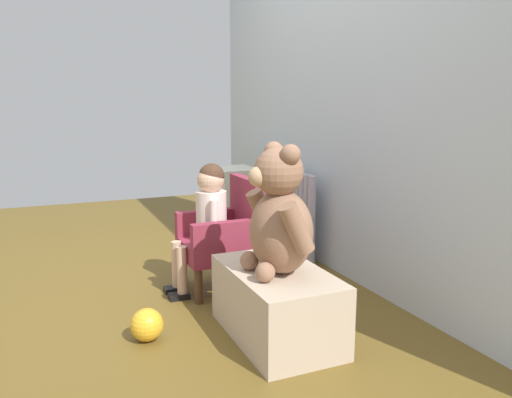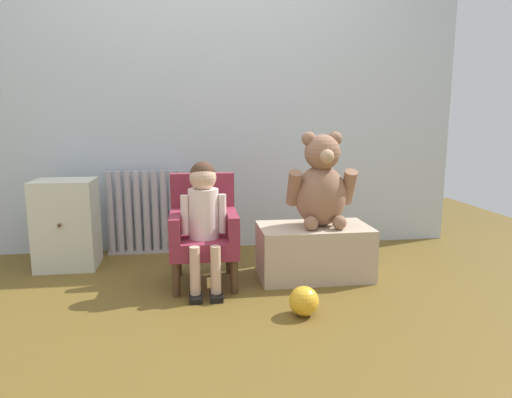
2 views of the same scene
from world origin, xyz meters
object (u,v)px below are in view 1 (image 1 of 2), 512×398
object	(u,v)px
small_dresser	(235,206)
child_figure	(207,209)
low_bench	(276,303)
large_teddy_bear	(280,217)
radiator	(294,215)
child_armchair	(226,235)
toy_ball	(147,325)

from	to	relation	value
small_dresser	child_figure	size ratio (longest dim) A/B	0.79
low_bench	large_teddy_bear	size ratio (longest dim) A/B	1.18
radiator	child_armchair	distance (m)	0.75
large_teddy_bear	low_bench	bearing A→B (deg)	171.20
child_figure	small_dresser	bearing A→B (deg)	150.38
child_armchair	toy_ball	distance (m)	0.76
child_armchair	toy_ball	bearing A→B (deg)	-49.16
small_dresser	toy_ball	size ratio (longest dim) A/B	3.90
low_bench	large_teddy_bear	xyz separation A→B (m)	(0.03, -0.01, 0.41)
radiator	low_bench	size ratio (longest dim) A/B	0.89
child_armchair	child_figure	distance (m)	0.19
small_dresser	child_figure	xyz separation A→B (m)	(0.87, -0.49, 0.18)
large_teddy_bear	toy_ball	distance (m)	0.77
small_dresser	large_teddy_bear	bearing A→B (deg)	-14.06
child_figure	toy_ball	distance (m)	0.76
toy_ball	low_bench	bearing A→B (deg)	70.47
child_armchair	toy_ball	size ratio (longest dim) A/B	4.30
child_figure	large_teddy_bear	distance (m)	0.72
large_teddy_bear	child_figure	bearing A→B (deg)	-171.79
child_armchair	large_teddy_bear	bearing A→B (deg)	-0.43
child_armchair	low_bench	size ratio (longest dim) A/B	0.95
child_figure	low_bench	world-z (taller)	child_figure
child_armchair	child_figure	xyz separation A→B (m)	(0.00, -0.11, 0.16)
small_dresser	low_bench	xyz separation A→B (m)	(1.54, -0.39, -0.13)
small_dresser	low_bench	world-z (taller)	small_dresser
radiator	child_figure	bearing A→B (deg)	-62.32
child_armchair	low_bench	distance (m)	0.69
radiator	child_figure	xyz separation A→B (m)	(0.39, -0.74, 0.18)
child_figure	large_teddy_bear	world-z (taller)	large_teddy_bear
child_figure	toy_ball	bearing A→B (deg)	-42.98
child_figure	low_bench	bearing A→B (deg)	9.07
low_bench	child_armchair	bearing A→B (deg)	-180.00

